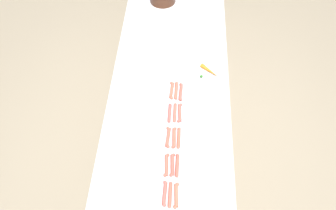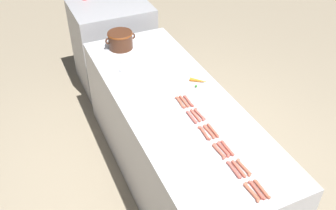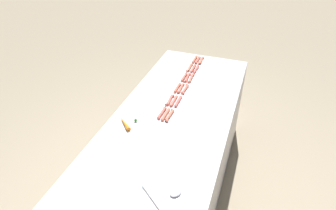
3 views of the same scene
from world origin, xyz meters
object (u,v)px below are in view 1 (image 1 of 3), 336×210
Objects in this scene: hot_dog_7 at (170,195)px; hot_dog_13 at (176,195)px; hot_dog_4 at (170,113)px; hot_dog_15 at (179,138)px; hot_dog_14 at (177,165)px; carrot at (209,71)px; hot_dog_10 at (175,112)px; hot_dog_17 at (181,92)px; hot_dog_2 at (166,165)px; hot_dog_8 at (172,165)px; hot_dog_3 at (168,137)px; hot_dog_9 at (174,138)px; hot_dog_16 at (180,113)px; hot_dog_1 at (165,193)px; serving_spoon at (149,27)px; hot_dog_5 at (172,90)px; hot_dog_11 at (176,91)px.

hot_dog_13 is (0.04, -0.00, 0.00)m from hot_dog_7.
hot_dog_15 is at bearing -69.82° from hot_dog_4.
carrot is at bearing 75.18° from hot_dog_14.
hot_dog_10 and hot_dog_17 have the same top height.
hot_dog_4 and hot_dog_13 have the same top height.
hot_dog_2 is 1.00× the size of hot_dog_4.
hot_dog_15 is at bearing 89.45° from hot_dog_14.
hot_dog_7 is 1.00× the size of hot_dog_14.
hot_dog_3 is at bearing 101.02° from hot_dog_8.
hot_dog_2 and hot_dog_9 have the same top height.
hot_dog_9 is 0.20m from hot_dog_10.
hot_dog_16 is at bearing 89.91° from hot_dog_14.
hot_dog_1 and hot_dog_17 have the same top height.
hot_dog_7 is 1.49m from serving_spoon.
hot_dog_1 is 0.07m from hot_dog_13.
hot_dog_5 is 1.00× the size of hot_dog_7.
hot_dog_10 is at bearing -100.66° from hot_dog_17.
hot_dog_13 is at bearing -89.90° from hot_dog_15.
hot_dog_4 is 0.40m from hot_dog_14.
hot_dog_5 is at bearing 89.93° from hot_dog_2.
hot_dog_5 and hot_dog_10 have the same top height.
serving_spoon is at bearing 108.51° from hot_dog_5.
hot_dog_8 is 1.00× the size of hot_dog_14.
hot_dog_2 is at bearing -93.27° from hot_dog_11.
hot_dog_7 is 1.01m from carrot.
hot_dog_9 is at bearing -179.35° from hot_dog_15.
hot_dog_5 is 1.00× the size of hot_dog_15.
hot_dog_2 is 1.08× the size of carrot.
hot_dog_7 and hot_dog_9 have the same top height.
hot_dog_3 reaches higher than serving_spoon.
hot_dog_13 is 0.68× the size of serving_spoon.
hot_dog_8 is at bearing -86.58° from hot_dog_5.
hot_dog_10 is at bearing 89.98° from hot_dog_7.
hot_dog_16 is at bearing -118.05° from carrot.
carrot is (0.24, 0.59, 0.00)m from hot_dog_9.
hot_dog_2 is 0.84m from carrot.
hot_dog_3 is 0.20m from hot_dog_4.
hot_dog_2 is 0.20m from hot_dog_9.
hot_dog_3 is 1.00× the size of hot_dog_13.
hot_dog_1 and hot_dog_13 have the same top height.
hot_dog_3 and hot_dog_13 have the same top height.
hot_dog_8 is at bearing -89.79° from hot_dog_11.
hot_dog_17 is (0.03, 0.58, 0.00)m from hot_dog_8.
hot_dog_1 is 1.02m from carrot.
hot_dog_5 is (0.00, 0.60, 0.00)m from hot_dog_2.
hot_dog_5 is (0.00, 0.20, 0.00)m from hot_dog_4.
hot_dog_14 reaches higher than serving_spoon.
hot_dog_9 is at bearing -98.49° from hot_dog_16.
hot_dog_4 is (-0.00, 0.20, 0.00)m from hot_dog_3.
hot_dog_13 is 0.39m from hot_dog_15.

